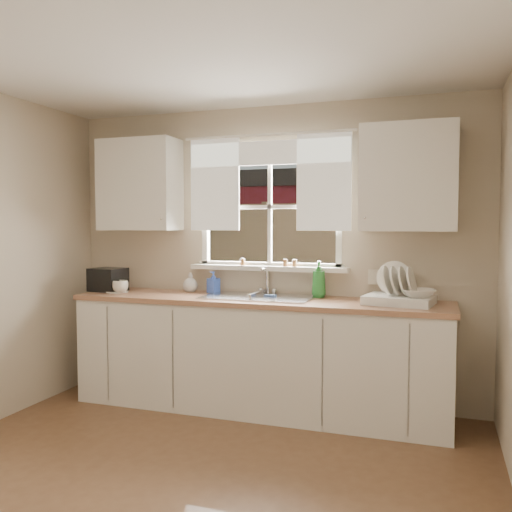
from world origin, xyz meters
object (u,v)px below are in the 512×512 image
(cup, at_px, (120,287))
(black_appliance, at_px, (108,280))
(dish_rack, at_px, (399,295))
(soap_bottle_a, at_px, (319,279))

(cup, height_order, black_appliance, black_appliance)
(dish_rack, xyz_separation_m, cup, (-2.33, -0.09, -0.01))
(soap_bottle_a, xyz_separation_m, black_appliance, (-1.86, -0.19, -0.05))
(black_appliance, bearing_deg, dish_rack, 7.83)
(dish_rack, bearing_deg, black_appliance, -179.61)
(black_appliance, bearing_deg, cup, -15.89)
(cup, xyz_separation_m, black_appliance, (-0.17, 0.07, 0.05))
(cup, relative_size, black_appliance, 0.49)
(dish_rack, height_order, cup, dish_rack)
(dish_rack, relative_size, black_appliance, 1.91)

